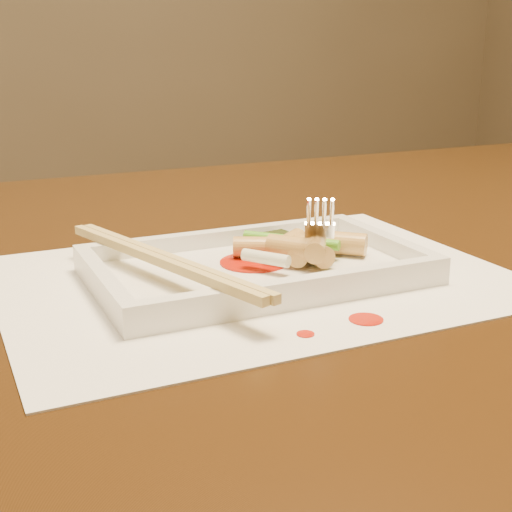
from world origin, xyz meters
name	(u,v)px	position (x,y,z in m)	size (l,w,h in m)	color
table	(297,346)	(0.00, 0.00, 0.65)	(1.40, 0.90, 0.75)	black
placemat	(256,278)	(-0.08, -0.07, 0.75)	(0.40, 0.30, 0.00)	white
sauce_splatter_a	(366,319)	(-0.05, -0.18, 0.75)	(0.02, 0.02, 0.00)	#BE1605
sauce_splatter_b	(305,334)	(-0.10, -0.19, 0.75)	(0.01, 0.01, 0.00)	#BE1605
plate_base	(256,273)	(-0.08, -0.07, 0.76)	(0.26, 0.16, 0.01)	white
plate_rim_far	(221,237)	(-0.08, 0.00, 0.77)	(0.26, 0.01, 0.01)	white
plate_rim_near	(300,287)	(-0.08, -0.14, 0.77)	(0.26, 0.01, 0.01)	white
plate_rim_left	(103,281)	(-0.20, -0.07, 0.77)	(0.01, 0.14, 0.01)	white
plate_rim_right	(385,242)	(0.05, -0.07, 0.77)	(0.01, 0.14, 0.01)	white
veg_piece	(273,242)	(-0.04, -0.03, 0.77)	(0.04, 0.03, 0.01)	black
scallion_white	(266,258)	(-0.07, -0.08, 0.77)	(0.01, 0.01, 0.04)	#EAEACC
scallion_green	(291,240)	(-0.03, -0.05, 0.77)	(0.01, 0.01, 0.09)	#439C19
chopstick_a	(157,260)	(-0.16, -0.07, 0.78)	(0.01, 0.24, 0.01)	tan
chopstick_b	(167,258)	(-0.15, -0.07, 0.78)	(0.01, 0.24, 0.01)	tan
fork	(323,167)	(-0.01, -0.05, 0.83)	(0.09, 0.10, 0.14)	silver
sauce_blob_0	(254,262)	(-0.07, -0.06, 0.76)	(0.06, 0.06, 0.00)	#BE1605
rice_cake_0	(312,250)	(-0.03, -0.08, 0.77)	(0.02, 0.02, 0.05)	tan
rice_cake_1	(264,247)	(-0.06, -0.05, 0.77)	(0.02, 0.02, 0.05)	tan
rice_cake_2	(315,247)	(-0.03, -0.09, 0.78)	(0.02, 0.02, 0.04)	tan
rice_cake_3	(288,243)	(-0.04, -0.05, 0.77)	(0.02, 0.02, 0.04)	tan
rice_cake_4	(303,249)	(-0.03, -0.07, 0.77)	(0.02, 0.02, 0.05)	tan
rice_cake_5	(291,247)	(-0.05, -0.08, 0.78)	(0.02, 0.02, 0.04)	tan
rice_cake_6	(336,243)	(0.00, -0.06, 0.77)	(0.02, 0.02, 0.05)	tan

